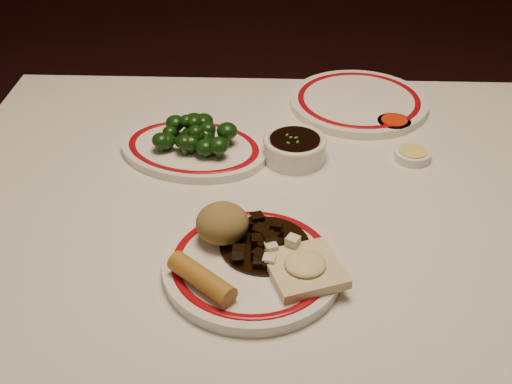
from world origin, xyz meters
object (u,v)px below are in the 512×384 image
object	(u,v)px
dining_table	(295,244)
spring_roll	(202,278)
stirfry_heap	(263,242)
broccoli_plate	(194,149)
soy_bowl	(295,149)
broccoli_pile	(196,134)
main_plate	(253,265)
rice_mound	(222,223)
fried_wonton	(305,268)

from	to	relation	value
dining_table	spring_roll	xyz separation A→B (m)	(-0.13, -0.22, 0.12)
stirfry_heap	broccoli_plate	xyz separation A→B (m)	(-0.13, 0.28, -0.02)
soy_bowl	dining_table	bearing A→B (deg)	-88.81
dining_table	broccoli_plate	size ratio (longest dim) A/B	3.86
dining_table	spring_roll	distance (m)	0.29
spring_roll	soy_bowl	bearing A→B (deg)	21.19
spring_roll	soy_bowl	distance (m)	0.37
stirfry_heap	broccoli_pile	bearing A→B (deg)	114.41
main_plate	rice_mound	xyz separation A→B (m)	(-0.05, 0.05, 0.04)
rice_mound	stirfry_heap	bearing A→B (deg)	-16.70
dining_table	broccoli_pile	distance (m)	0.26
spring_roll	soy_bowl	world-z (taller)	spring_roll
dining_table	broccoli_pile	size ratio (longest dim) A/B	8.06
fried_wonton	stirfry_heap	world-z (taller)	stirfry_heap
rice_mound	fried_wonton	size ratio (longest dim) A/B	0.62
fried_wonton	broccoli_plate	distance (m)	0.38
dining_table	main_plate	bearing A→B (deg)	-110.61
stirfry_heap	dining_table	bearing A→B (deg)	70.33
rice_mound	stirfry_heap	xyz separation A→B (m)	(0.06, -0.02, -0.02)
spring_roll	stirfry_heap	bearing A→B (deg)	-2.15
stirfry_heap	broccoli_pile	distance (m)	0.31
rice_mound	broccoli_plate	world-z (taller)	rice_mound
main_plate	broccoli_pile	bearing A→B (deg)	110.06
spring_roll	main_plate	bearing A→B (deg)	-9.28
dining_table	stirfry_heap	distance (m)	0.19
spring_roll	stirfry_heap	world-z (taller)	same
spring_roll	fried_wonton	bearing A→B (deg)	-36.46
broccoli_pile	stirfry_heap	bearing A→B (deg)	-65.59
main_plate	broccoli_plate	xyz separation A→B (m)	(-0.12, 0.31, -0.00)
rice_mound	spring_roll	bearing A→B (deg)	-100.80
spring_roll	broccoli_pile	distance (m)	0.37
stirfry_heap	broccoli_pile	xyz separation A→B (m)	(-0.13, 0.28, 0.01)
fried_wonton	broccoli_plate	world-z (taller)	fried_wonton
main_plate	spring_roll	world-z (taller)	spring_roll
spring_roll	broccoli_pile	xyz separation A→B (m)	(-0.05, 0.36, 0.01)
broccoli_plate	fried_wonton	bearing A→B (deg)	-59.98
spring_roll	broccoli_pile	size ratio (longest dim) A/B	0.71
dining_table	soy_bowl	world-z (taller)	soy_bowl
stirfry_heap	broccoli_plate	world-z (taller)	stirfry_heap
broccoli_plate	rice_mound	bearing A→B (deg)	-74.08
broccoli_plate	broccoli_pile	bearing A→B (deg)	24.11
broccoli_plate	broccoli_pile	distance (m)	0.03
main_plate	dining_table	bearing A→B (deg)	69.39
soy_bowl	fried_wonton	bearing A→B (deg)	-88.18
dining_table	broccoli_plate	bearing A→B (deg)	143.33
dining_table	broccoli_plate	distance (m)	0.25
dining_table	soy_bowl	size ratio (longest dim) A/B	10.96
fried_wonton	soy_bowl	size ratio (longest dim) A/B	1.12
rice_mound	main_plate	bearing A→B (deg)	-46.39
main_plate	soy_bowl	distance (m)	0.30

